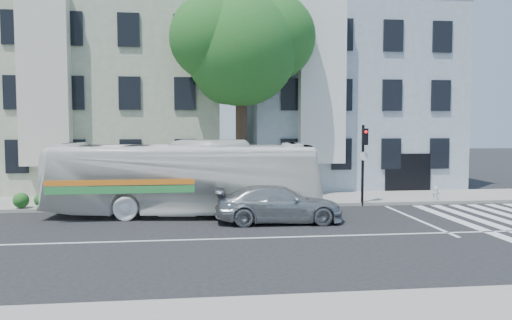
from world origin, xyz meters
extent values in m
plane|color=black|center=(0.00, 0.00, 0.00)|extent=(120.00, 120.00, 0.00)
cube|color=gray|center=(0.00, 8.00, 0.07)|extent=(80.00, 4.00, 0.15)
cube|color=#949C83|center=(-7.00, 15.00, 5.50)|extent=(12.00, 10.00, 11.00)
cube|color=#8F9BAA|center=(7.00, 15.00, 5.50)|extent=(12.00, 10.00, 11.00)
cylinder|color=#2D2116|center=(0.00, 8.50, 2.60)|extent=(0.56, 0.56, 5.20)
sphere|color=#15421A|center=(0.00, 8.50, 7.50)|extent=(5.60, 5.60, 5.60)
sphere|color=#15421A|center=(1.60, 8.90, 8.20)|extent=(4.40, 4.40, 4.40)
sphere|color=#15421A|center=(-1.40, 8.20, 8.00)|extent=(4.20, 4.20, 4.20)
sphere|color=#15421A|center=(0.30, 9.70, 9.20)|extent=(3.80, 3.80, 3.80)
sphere|color=#15421A|center=(-0.60, 9.10, 6.50)|extent=(3.40, 3.40, 3.40)
imported|color=white|center=(-2.73, 4.56, 1.57)|extent=(3.90, 11.51, 3.14)
imported|color=#A7AAAE|center=(0.92, 2.60, 0.72)|extent=(2.20, 5.02, 1.43)
cylinder|color=black|center=(5.45, 6.05, 1.89)|extent=(0.13, 0.13, 3.78)
cube|color=black|center=(5.45, 5.80, 3.24)|extent=(0.26, 0.21, 0.76)
sphere|color=red|center=(5.45, 5.67, 3.46)|extent=(0.14, 0.14, 0.14)
cylinder|color=white|center=(5.45, 5.90, 2.34)|extent=(0.40, 0.05, 0.40)
cylinder|color=#B3B4AF|center=(9.19, 6.30, 0.43)|extent=(0.22, 0.22, 0.55)
sphere|color=#B3B4AF|center=(9.19, 6.30, 0.73)|extent=(0.20, 0.20, 0.20)
cylinder|color=#B3B4AF|center=(9.19, 6.30, 0.50)|extent=(0.39, 0.20, 0.13)
camera|label=1|loc=(-2.25, -16.31, 3.77)|focal=35.00mm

